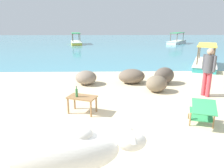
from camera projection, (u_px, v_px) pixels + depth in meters
sand_beach at (133, 154)px, 4.06m from camera, size 18.00×14.00×0.04m
water_surface at (111, 44)px, 25.18m from camera, size 60.00×36.00×0.03m
cow at (67, 153)px, 2.85m from camera, size 1.94×0.71×1.09m
low_bench_table at (82, 99)px, 5.76m from camera, size 0.87×0.68×0.47m
bottle at (77, 93)px, 5.69m from camera, size 0.07×0.07×0.30m
deck_chair_far at (202, 111)px, 5.00m from camera, size 0.73×0.89×0.68m
person_standing at (208, 69)px, 6.95m from camera, size 0.32×0.47×1.62m
shore_rock_large at (132, 76)px, 8.66m from camera, size 1.17×0.95×0.59m
shore_rock_medium at (86, 78)px, 8.50m from camera, size 1.07×1.07×0.56m
shore_rock_small at (156, 84)px, 7.58m from camera, size 0.99×0.93×0.59m
shore_rock_flat at (164, 76)px, 8.56m from camera, size 1.14×1.06×0.67m
boat_white at (177, 41)px, 25.28m from camera, size 3.16×3.61×1.29m
boat_yellow at (76, 42)px, 24.56m from camera, size 1.81×3.82×1.29m
boat_teal at (205, 63)px, 11.85m from camera, size 2.64×3.81×1.29m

